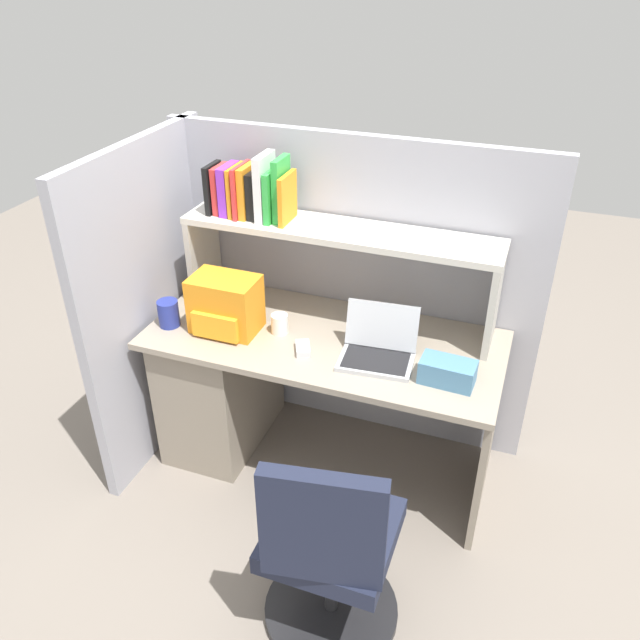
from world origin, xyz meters
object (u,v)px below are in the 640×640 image
object	(u,v)px
tissue_box	(447,372)
backpack	(225,305)
computer_mouse	(303,348)
paper_cup	(280,324)
office_chair	(329,558)
laptop	(378,348)
snack_canister	(169,313)

from	to	relation	value
tissue_box	backpack	bearing A→B (deg)	179.86
computer_mouse	paper_cup	size ratio (longest dim) A/B	1.14
office_chair	backpack	bearing A→B (deg)	-54.57
office_chair	tissue_box	bearing A→B (deg)	-118.65
laptop	office_chair	bearing A→B (deg)	-85.60
computer_mouse	tissue_box	bearing A→B (deg)	-25.45
computer_mouse	snack_canister	distance (m)	0.66
backpack	snack_canister	bearing A→B (deg)	-167.13
computer_mouse	paper_cup	bearing A→B (deg)	120.04
backpack	snack_canister	distance (m)	0.28
paper_cup	snack_canister	xyz separation A→B (m)	(-0.50, -0.12, 0.02)
paper_cup	tissue_box	distance (m)	0.79
backpack	paper_cup	size ratio (longest dim) A/B	3.28
laptop	computer_mouse	distance (m)	0.33
snack_canister	office_chair	xyz separation A→B (m)	(1.04, -0.71, -0.40)
computer_mouse	laptop	bearing A→B (deg)	-12.82
laptop	paper_cup	xyz separation A→B (m)	(-0.47, 0.04, -0.00)
computer_mouse	office_chair	world-z (taller)	office_chair
paper_cup	snack_canister	bearing A→B (deg)	-166.92
laptop	backpack	bearing A→B (deg)	-178.67
snack_canister	office_chair	size ratio (longest dim) A/B	0.14
backpack	tissue_box	world-z (taller)	backpack
paper_cup	office_chair	bearing A→B (deg)	-57.24
snack_canister	office_chair	world-z (taller)	office_chair
backpack	laptop	bearing A→B (deg)	1.33
computer_mouse	office_chair	bearing A→B (deg)	-87.25
backpack	computer_mouse	world-z (taller)	backpack
paper_cup	office_chair	size ratio (longest dim) A/B	0.10
tissue_box	paper_cup	bearing A→B (deg)	174.77
tissue_box	snack_canister	xyz separation A→B (m)	(-1.29, -0.00, 0.01)
computer_mouse	snack_canister	bearing A→B (deg)	155.75
tissue_box	office_chair	distance (m)	0.85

